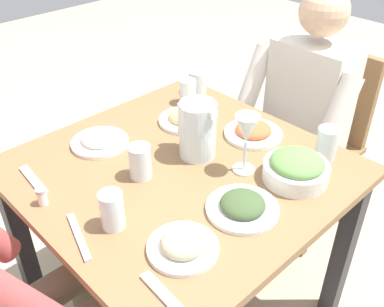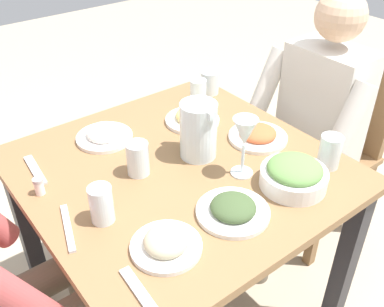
{
  "view_description": "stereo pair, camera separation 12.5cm",
  "coord_description": "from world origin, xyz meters",
  "px_view_note": "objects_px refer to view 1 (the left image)",
  "views": [
    {
      "loc": [
        -0.85,
        0.76,
        1.55
      ],
      "look_at": [
        0.0,
        -0.06,
        0.73
      ],
      "focal_mm": 41.24,
      "sensor_mm": 36.0,
      "label": 1
    },
    {
      "loc": [
        -0.93,
        0.67,
        1.55
      ],
      "look_at": [
        0.0,
        -0.06,
        0.73
      ],
      "focal_mm": 41.24,
      "sensor_mm": 36.0,
      "label": 2
    }
  ],
  "objects_px": {
    "plate_beans": "(183,245)",
    "salt_shaker": "(42,196)",
    "salad_bowl": "(296,168)",
    "water_glass_by_pitcher": "(188,92)",
    "water_glass_center": "(112,210)",
    "plate_fries": "(186,118)",
    "chair_near": "(316,132)",
    "plate_dolmas": "(243,206)",
    "wine_glass": "(247,132)",
    "water_glass_far_right": "(327,144)",
    "diner_near": "(294,120)",
    "water_glass_near_right": "(140,162)",
    "dining_table": "(181,193)",
    "plate_yoghurt": "(99,140)",
    "plate_rice_curry": "(253,131)",
    "water_glass_near_left": "(198,82)"
  },
  "relations": [
    {
      "from": "plate_beans",
      "to": "wine_glass",
      "type": "relative_size",
      "value": 0.94
    },
    {
      "from": "plate_beans",
      "to": "diner_near",
      "type": "bearing_deg",
      "value": -72.85
    },
    {
      "from": "water_glass_center",
      "to": "salt_shaker",
      "type": "xyz_separation_m",
      "value": [
        0.21,
        0.09,
        -0.03
      ]
    },
    {
      "from": "plate_dolmas",
      "to": "wine_glass",
      "type": "bearing_deg",
      "value": -50.47
    },
    {
      "from": "water_glass_far_right",
      "to": "diner_near",
      "type": "bearing_deg",
      "value": -42.5
    },
    {
      "from": "plate_rice_curry",
      "to": "plate_fries",
      "type": "xyz_separation_m",
      "value": [
        0.23,
        0.11,
        0.0
      ]
    },
    {
      "from": "plate_yoghurt",
      "to": "water_glass_near_right",
      "type": "relative_size",
      "value": 1.8
    },
    {
      "from": "plate_yoghurt",
      "to": "plate_dolmas",
      "type": "distance_m",
      "value": 0.57
    },
    {
      "from": "chair_near",
      "to": "salad_bowl",
      "type": "distance_m",
      "value": 0.76
    },
    {
      "from": "salad_bowl",
      "to": "water_glass_near_right",
      "type": "relative_size",
      "value": 1.85
    },
    {
      "from": "dining_table",
      "to": "diner_near",
      "type": "relative_size",
      "value": 0.82
    },
    {
      "from": "diner_near",
      "to": "plate_beans",
      "type": "relative_size",
      "value": 6.25
    },
    {
      "from": "chair_near",
      "to": "wine_glass",
      "type": "distance_m",
      "value": 0.83
    },
    {
      "from": "plate_fries",
      "to": "plate_beans",
      "type": "relative_size",
      "value": 1.09
    },
    {
      "from": "plate_rice_curry",
      "to": "plate_beans",
      "type": "xyz_separation_m",
      "value": [
        -0.23,
        0.55,
        0.0
      ]
    },
    {
      "from": "plate_dolmas",
      "to": "salad_bowl",
      "type": "bearing_deg",
      "value": -94.25
    },
    {
      "from": "water_glass_by_pitcher",
      "to": "plate_rice_curry",
      "type": "bearing_deg",
      "value": 179.86
    },
    {
      "from": "plate_dolmas",
      "to": "plate_fries",
      "type": "distance_m",
      "value": 0.52
    },
    {
      "from": "plate_fries",
      "to": "water_glass_near_left",
      "type": "relative_size",
      "value": 2.13
    },
    {
      "from": "plate_yoghurt",
      "to": "water_glass_far_right",
      "type": "bearing_deg",
      "value": -139.91
    },
    {
      "from": "water_glass_far_right",
      "to": "plate_beans",
      "type": "bearing_deg",
      "value": 87.83
    },
    {
      "from": "salad_bowl",
      "to": "plate_fries",
      "type": "relative_size",
      "value": 1.0
    },
    {
      "from": "salad_bowl",
      "to": "plate_yoghurt",
      "type": "height_order",
      "value": "salad_bowl"
    },
    {
      "from": "plate_rice_curry",
      "to": "salt_shaker",
      "type": "relative_size",
      "value": 3.79
    },
    {
      "from": "water_glass_near_right",
      "to": "plate_rice_curry",
      "type": "bearing_deg",
      "value": -101.46
    },
    {
      "from": "plate_rice_curry",
      "to": "water_glass_near_right",
      "type": "relative_size",
      "value": 1.89
    },
    {
      "from": "water_glass_near_right",
      "to": "water_glass_center",
      "type": "height_order",
      "value": "water_glass_center"
    },
    {
      "from": "plate_yoghurt",
      "to": "plate_rice_curry",
      "type": "height_order",
      "value": "plate_yoghurt"
    },
    {
      "from": "chair_near",
      "to": "salad_bowl",
      "type": "height_order",
      "value": "chair_near"
    },
    {
      "from": "plate_rice_curry",
      "to": "water_glass_far_right",
      "type": "height_order",
      "value": "water_glass_far_right"
    },
    {
      "from": "plate_yoghurt",
      "to": "plate_dolmas",
      "type": "height_order",
      "value": "plate_yoghurt"
    },
    {
      "from": "water_glass_center",
      "to": "water_glass_by_pitcher",
      "type": "bearing_deg",
      "value": -59.32
    },
    {
      "from": "water_glass_near_left",
      "to": "plate_rice_curry",
      "type": "bearing_deg",
      "value": 166.02
    },
    {
      "from": "water_glass_by_pitcher",
      "to": "plate_yoghurt",
      "type": "bearing_deg",
      "value": 91.14
    },
    {
      "from": "salad_bowl",
      "to": "plate_dolmas",
      "type": "xyz_separation_m",
      "value": [
        0.02,
        0.23,
        -0.02
      ]
    },
    {
      "from": "plate_fries",
      "to": "dining_table",
      "type": "bearing_deg",
      "value": 133.35
    },
    {
      "from": "chair_near",
      "to": "plate_dolmas",
      "type": "distance_m",
      "value": 0.94
    },
    {
      "from": "salt_shaker",
      "to": "plate_yoghurt",
      "type": "bearing_deg",
      "value": -63.03
    },
    {
      "from": "plate_beans",
      "to": "salt_shaker",
      "type": "relative_size",
      "value": 3.41
    },
    {
      "from": "diner_near",
      "to": "wine_glass",
      "type": "distance_m",
      "value": 0.59
    },
    {
      "from": "salad_bowl",
      "to": "water_glass_far_right",
      "type": "height_order",
      "value": "water_glass_far_right"
    },
    {
      "from": "dining_table",
      "to": "plate_dolmas",
      "type": "relative_size",
      "value": 4.58
    },
    {
      "from": "salad_bowl",
      "to": "water_glass_by_pitcher",
      "type": "height_order",
      "value": "water_glass_by_pitcher"
    },
    {
      "from": "diner_near",
      "to": "plate_dolmas",
      "type": "height_order",
      "value": "diner_near"
    },
    {
      "from": "plate_yoghurt",
      "to": "water_glass_center",
      "type": "bearing_deg",
      "value": 151.1
    },
    {
      "from": "plate_dolmas",
      "to": "plate_beans",
      "type": "xyz_separation_m",
      "value": [
        0.01,
        0.22,
        0.0
      ]
    },
    {
      "from": "plate_rice_curry",
      "to": "water_glass_center",
      "type": "height_order",
      "value": "water_glass_center"
    },
    {
      "from": "plate_rice_curry",
      "to": "diner_near",
      "type": "bearing_deg",
      "value": -82.14
    },
    {
      "from": "diner_near",
      "to": "plate_yoghurt",
      "type": "relative_size",
      "value": 5.87
    },
    {
      "from": "chair_near",
      "to": "water_glass_near_right",
      "type": "relative_size",
      "value": 7.86
    }
  ]
}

